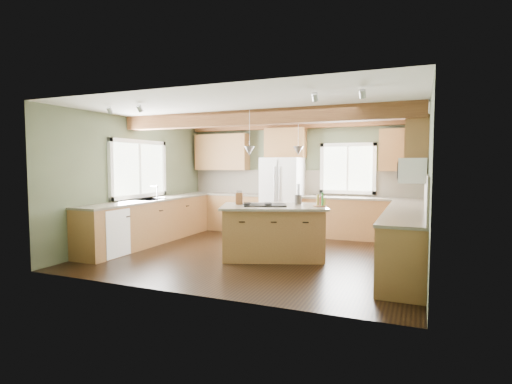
% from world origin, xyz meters
% --- Properties ---
extents(floor, '(5.60, 5.60, 0.00)m').
position_xyz_m(floor, '(0.00, 0.00, 0.00)').
color(floor, black).
rests_on(floor, ground).
extents(ceiling, '(5.60, 5.60, 0.00)m').
position_xyz_m(ceiling, '(0.00, 0.00, 2.60)').
color(ceiling, silver).
rests_on(ceiling, wall_back).
extents(wall_back, '(5.60, 0.00, 5.60)m').
position_xyz_m(wall_back, '(0.00, 2.50, 1.30)').
color(wall_back, '#49523A').
rests_on(wall_back, ground).
extents(wall_left, '(0.00, 5.00, 5.00)m').
position_xyz_m(wall_left, '(-2.80, 0.00, 1.30)').
color(wall_left, '#49523A').
rests_on(wall_left, ground).
extents(wall_right, '(0.00, 5.00, 5.00)m').
position_xyz_m(wall_right, '(2.80, 0.00, 1.30)').
color(wall_right, '#49523A').
rests_on(wall_right, ground).
extents(ceiling_beam, '(5.55, 0.26, 0.26)m').
position_xyz_m(ceiling_beam, '(0.00, -0.16, 2.47)').
color(ceiling_beam, '#552B18').
rests_on(ceiling_beam, ceiling).
extents(soffit_trim, '(5.55, 0.20, 0.10)m').
position_xyz_m(soffit_trim, '(0.00, 2.40, 2.54)').
color(soffit_trim, '#552B18').
rests_on(soffit_trim, ceiling).
extents(backsplash_back, '(5.58, 0.03, 0.58)m').
position_xyz_m(backsplash_back, '(0.00, 2.48, 1.21)').
color(backsplash_back, brown).
rests_on(backsplash_back, wall_back).
extents(backsplash_right, '(0.03, 3.70, 0.58)m').
position_xyz_m(backsplash_right, '(2.78, 0.05, 1.21)').
color(backsplash_right, brown).
rests_on(backsplash_right, wall_right).
extents(base_cab_back_left, '(2.02, 0.60, 0.88)m').
position_xyz_m(base_cab_back_left, '(-1.79, 2.20, 0.44)').
color(base_cab_back_left, brown).
rests_on(base_cab_back_left, floor).
extents(counter_back_left, '(2.06, 0.64, 0.04)m').
position_xyz_m(counter_back_left, '(-1.79, 2.20, 0.90)').
color(counter_back_left, '#50493A').
rests_on(counter_back_left, base_cab_back_left).
extents(base_cab_back_right, '(2.62, 0.60, 0.88)m').
position_xyz_m(base_cab_back_right, '(1.49, 2.20, 0.44)').
color(base_cab_back_right, brown).
rests_on(base_cab_back_right, floor).
extents(counter_back_right, '(2.66, 0.64, 0.04)m').
position_xyz_m(counter_back_right, '(1.49, 2.20, 0.90)').
color(counter_back_right, '#50493A').
rests_on(counter_back_right, base_cab_back_right).
extents(base_cab_left, '(0.60, 3.70, 0.88)m').
position_xyz_m(base_cab_left, '(-2.50, 0.05, 0.44)').
color(base_cab_left, brown).
rests_on(base_cab_left, floor).
extents(counter_left, '(0.64, 3.74, 0.04)m').
position_xyz_m(counter_left, '(-2.50, 0.05, 0.90)').
color(counter_left, '#50493A').
rests_on(counter_left, base_cab_left).
extents(base_cab_right, '(0.60, 3.70, 0.88)m').
position_xyz_m(base_cab_right, '(2.50, 0.05, 0.44)').
color(base_cab_right, brown).
rests_on(base_cab_right, floor).
extents(counter_right, '(0.64, 3.74, 0.04)m').
position_xyz_m(counter_right, '(2.50, 0.05, 0.90)').
color(counter_right, '#50493A').
rests_on(counter_right, base_cab_right).
extents(upper_cab_back_left, '(1.40, 0.35, 0.90)m').
position_xyz_m(upper_cab_back_left, '(-1.99, 2.33, 1.95)').
color(upper_cab_back_left, brown).
rests_on(upper_cab_back_left, wall_back).
extents(upper_cab_over_fridge, '(0.96, 0.35, 0.70)m').
position_xyz_m(upper_cab_over_fridge, '(-0.30, 2.33, 2.15)').
color(upper_cab_over_fridge, brown).
rests_on(upper_cab_over_fridge, wall_back).
extents(upper_cab_right, '(0.35, 2.20, 0.90)m').
position_xyz_m(upper_cab_right, '(2.62, 0.90, 1.95)').
color(upper_cab_right, brown).
rests_on(upper_cab_right, wall_right).
extents(upper_cab_back_corner, '(0.90, 0.35, 0.90)m').
position_xyz_m(upper_cab_back_corner, '(2.30, 2.33, 1.95)').
color(upper_cab_back_corner, brown).
rests_on(upper_cab_back_corner, wall_back).
extents(window_left, '(0.04, 1.60, 1.05)m').
position_xyz_m(window_left, '(-2.78, 0.05, 1.55)').
color(window_left, white).
rests_on(window_left, wall_left).
extents(window_back, '(1.10, 0.04, 1.00)m').
position_xyz_m(window_back, '(1.15, 2.48, 1.55)').
color(window_back, white).
rests_on(window_back, wall_back).
extents(sink, '(0.50, 0.65, 0.03)m').
position_xyz_m(sink, '(-2.50, 0.05, 0.91)').
color(sink, '#262628').
rests_on(sink, counter_left).
extents(faucet, '(0.02, 0.02, 0.28)m').
position_xyz_m(faucet, '(-2.32, 0.05, 1.05)').
color(faucet, '#B2B2B7').
rests_on(faucet, sink).
extents(dishwasher, '(0.60, 0.60, 0.84)m').
position_xyz_m(dishwasher, '(-2.49, -1.25, 0.43)').
color(dishwasher, white).
rests_on(dishwasher, floor).
extents(oven, '(0.60, 0.72, 0.84)m').
position_xyz_m(oven, '(2.49, -1.25, 0.43)').
color(oven, white).
rests_on(oven, floor).
extents(microwave, '(0.40, 0.70, 0.38)m').
position_xyz_m(microwave, '(2.58, -0.05, 1.55)').
color(microwave, white).
rests_on(microwave, wall_right).
extents(pendant_left, '(0.18, 0.18, 0.16)m').
position_xyz_m(pendant_left, '(-0.09, -0.30, 1.88)').
color(pendant_left, '#B2B2B7').
rests_on(pendant_left, ceiling).
extents(pendant_right, '(0.18, 0.18, 0.16)m').
position_xyz_m(pendant_right, '(0.71, -0.01, 1.88)').
color(pendant_right, '#B2B2B7').
rests_on(pendant_right, ceiling).
extents(refrigerator, '(0.90, 0.74, 1.80)m').
position_xyz_m(refrigerator, '(-0.30, 2.12, 0.90)').
color(refrigerator, white).
rests_on(refrigerator, floor).
extents(island, '(1.96, 1.57, 0.88)m').
position_xyz_m(island, '(0.31, -0.16, 0.44)').
color(island, brown).
rests_on(island, floor).
extents(island_top, '(2.10, 1.71, 0.04)m').
position_xyz_m(island_top, '(0.31, -0.16, 0.90)').
color(island_top, '#50493A').
rests_on(island_top, island).
extents(cooktop, '(0.86, 0.72, 0.02)m').
position_xyz_m(cooktop, '(0.17, -0.20, 0.93)').
color(cooktop, black).
rests_on(cooktop, island_top).
extents(knife_block, '(0.15, 0.13, 0.21)m').
position_xyz_m(knife_block, '(-0.33, -0.23, 1.03)').
color(knife_block, brown).
rests_on(knife_block, island_top).
extents(utensil_crock, '(0.13, 0.13, 0.17)m').
position_xyz_m(utensil_crock, '(0.66, 0.18, 1.01)').
color(utensil_crock, '#39312D').
rests_on(utensil_crock, island_top).
extents(bottle_tray, '(0.29, 0.29, 0.23)m').
position_xyz_m(bottle_tray, '(1.10, 0.04, 1.03)').
color(bottle_tray, brown).
rests_on(bottle_tray, island_top).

